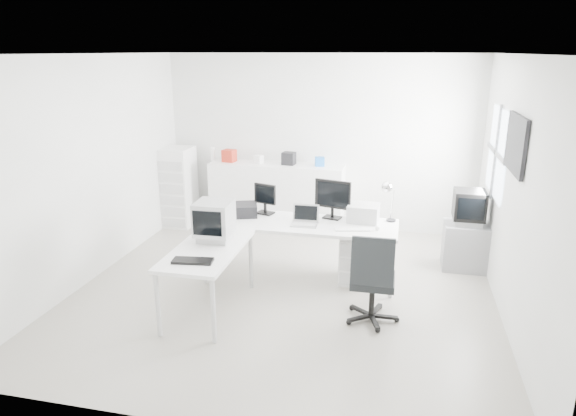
% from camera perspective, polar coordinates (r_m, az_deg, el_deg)
% --- Properties ---
extents(floor, '(5.00, 5.00, 0.01)m').
position_cam_1_polar(floor, '(6.43, -0.40, -9.07)').
color(floor, silver).
rests_on(floor, ground).
extents(ceiling, '(5.00, 5.00, 0.01)m').
position_cam_1_polar(ceiling, '(5.77, -0.46, 16.76)').
color(ceiling, white).
rests_on(ceiling, back_wall).
extents(back_wall, '(5.00, 0.02, 2.80)m').
position_cam_1_polar(back_wall, '(8.35, 3.50, 7.18)').
color(back_wall, white).
rests_on(back_wall, floor).
extents(left_wall, '(0.02, 5.00, 2.80)m').
position_cam_1_polar(left_wall, '(6.94, -21.02, 4.02)').
color(left_wall, white).
rests_on(left_wall, floor).
extents(right_wall, '(0.02, 5.00, 2.80)m').
position_cam_1_polar(right_wall, '(5.92, 23.88, 1.58)').
color(right_wall, white).
rests_on(right_wall, floor).
extents(window, '(0.02, 1.20, 1.10)m').
position_cam_1_polar(window, '(7.03, 22.18, 5.72)').
color(window, white).
rests_on(window, right_wall).
extents(wall_picture, '(0.04, 0.90, 0.60)m').
position_cam_1_polar(wall_picture, '(5.91, 24.00, 6.53)').
color(wall_picture, black).
rests_on(wall_picture, right_wall).
extents(main_desk, '(2.40, 0.80, 0.75)m').
position_cam_1_polar(main_desk, '(6.63, 1.54, -4.67)').
color(main_desk, white).
rests_on(main_desk, floor).
extents(side_desk, '(0.70, 1.40, 0.75)m').
position_cam_1_polar(side_desk, '(5.89, -8.82, -7.82)').
color(side_desk, white).
rests_on(side_desk, floor).
extents(drawer_pedestal, '(0.40, 0.50, 0.60)m').
position_cam_1_polar(drawer_pedestal, '(6.62, 7.60, -5.57)').
color(drawer_pedestal, white).
rests_on(drawer_pedestal, floor).
extents(inkjet_printer, '(0.52, 0.46, 0.15)m').
position_cam_1_polar(inkjet_printer, '(6.78, -5.33, -0.20)').
color(inkjet_printer, black).
rests_on(inkjet_printer, main_desk).
extents(lcd_monitor_small, '(0.35, 0.26, 0.39)m').
position_cam_1_polar(lcd_monitor_small, '(6.80, -2.56, 0.95)').
color(lcd_monitor_small, black).
rests_on(lcd_monitor_small, main_desk).
extents(lcd_monitor_large, '(0.52, 0.31, 0.50)m').
position_cam_1_polar(lcd_monitor_large, '(6.61, 4.98, 0.93)').
color(lcd_monitor_large, black).
rests_on(lcd_monitor_large, main_desk).
extents(laptop, '(0.35, 0.36, 0.23)m').
position_cam_1_polar(laptop, '(6.37, 1.84, -0.94)').
color(laptop, '#B7B7BA').
rests_on(laptop, main_desk).
extents(white_keyboard, '(0.44, 0.22, 0.02)m').
position_cam_1_polar(white_keyboard, '(6.27, 7.14, -2.36)').
color(white_keyboard, white).
rests_on(white_keyboard, main_desk).
extents(white_mouse, '(0.06, 0.06, 0.06)m').
position_cam_1_polar(white_mouse, '(6.30, 9.91, -2.22)').
color(white_mouse, white).
rests_on(white_mouse, main_desk).
extents(laser_printer, '(0.40, 0.35, 0.22)m').
position_cam_1_polar(laser_printer, '(6.58, 8.36, -0.55)').
color(laser_printer, '#BEBEBE').
rests_on(laser_printer, main_desk).
extents(desk_lamp, '(0.20, 0.20, 0.50)m').
position_cam_1_polar(desk_lamp, '(6.61, 11.50, 0.63)').
color(desk_lamp, silver).
rests_on(desk_lamp, main_desk).
extents(crt_monitor, '(0.42, 0.42, 0.47)m').
position_cam_1_polar(crt_monitor, '(5.88, -8.21, -1.42)').
color(crt_monitor, '#B7B7BA').
rests_on(crt_monitor, side_desk).
extents(black_keyboard, '(0.43, 0.22, 0.03)m').
position_cam_1_polar(black_keyboard, '(5.39, -10.54, -5.79)').
color(black_keyboard, black).
rests_on(black_keyboard, side_desk).
extents(office_chair, '(0.61, 0.61, 1.04)m').
position_cam_1_polar(office_chair, '(5.62, 9.43, -7.48)').
color(office_chair, '#232628').
rests_on(office_chair, floor).
extents(tv_cabinet, '(0.57, 0.47, 0.63)m').
position_cam_1_polar(tv_cabinet, '(7.32, 19.06, -4.02)').
color(tv_cabinet, gray).
rests_on(tv_cabinet, floor).
extents(crt_tv, '(0.50, 0.48, 0.45)m').
position_cam_1_polar(crt_tv, '(7.15, 19.47, 0.01)').
color(crt_tv, black).
rests_on(crt_tv, tv_cabinet).
extents(sideboard, '(2.17, 0.54, 1.09)m').
position_cam_1_polar(sideboard, '(8.42, -1.25, 1.30)').
color(sideboard, white).
rests_on(sideboard, floor).
extents(clutter_box_a, '(0.23, 0.21, 0.20)m').
position_cam_1_polar(clutter_box_a, '(8.49, -6.55, 5.79)').
color(clutter_box_a, red).
rests_on(clutter_box_a, sideboard).
extents(clutter_box_b, '(0.16, 0.15, 0.13)m').
position_cam_1_polar(clutter_box_b, '(8.35, -3.28, 5.44)').
color(clutter_box_b, white).
rests_on(clutter_box_b, sideboard).
extents(clutter_box_c, '(0.22, 0.20, 0.20)m').
position_cam_1_polar(clutter_box_c, '(8.22, 0.08, 5.53)').
color(clutter_box_c, black).
rests_on(clutter_box_c, sideboard).
extents(clutter_box_d, '(0.17, 0.16, 0.14)m').
position_cam_1_polar(clutter_box_d, '(8.13, 3.54, 5.17)').
color(clutter_box_d, blue).
rests_on(clutter_box_d, sideboard).
extents(clutter_bottle, '(0.07, 0.07, 0.22)m').
position_cam_1_polar(clutter_bottle, '(8.63, -8.36, 5.98)').
color(clutter_bottle, white).
rests_on(clutter_bottle, sideboard).
extents(filing_cabinet, '(0.46, 0.55, 1.32)m').
position_cam_1_polar(filing_cabinet, '(8.74, -12.01, 2.31)').
color(filing_cabinet, white).
rests_on(filing_cabinet, floor).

